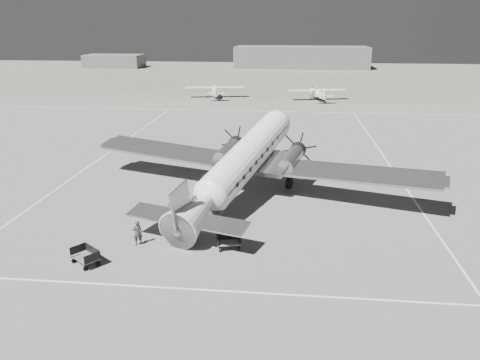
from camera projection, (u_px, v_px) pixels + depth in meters
name	position (u px, v px, depth m)	size (l,w,h in m)	color
ground	(265.00, 199.00, 37.97)	(260.00, 260.00, 0.00)	slate
taxi_line_near	(251.00, 292.00, 24.77)	(60.00, 0.15, 0.01)	silver
taxi_line_right	(417.00, 205.00, 36.79)	(0.15, 80.00, 0.01)	silver
taxi_line_left	(99.00, 159.00, 49.18)	(0.15, 60.00, 0.01)	silver
taxi_line_horizon	(278.00, 111.00, 75.69)	(90.00, 0.15, 0.01)	silver
grass_infield	(284.00, 76.00, 127.54)	(260.00, 90.00, 0.01)	#696658
hangar_main	(301.00, 57.00, 149.57)	(42.00, 14.00, 6.60)	slate
shed_secondary	(114.00, 61.00, 151.20)	(18.00, 10.00, 4.00)	#585858
dc3_airliner	(243.00, 164.00, 37.33)	(30.52, 21.17, 5.81)	#A9A9AB
light_plane_left	(215.00, 92.00, 89.10)	(11.33, 9.19, 2.35)	white
light_plane_right	(317.00, 94.00, 86.13)	(10.80, 8.77, 2.24)	white
baggage_cart_near	(229.00, 242.00, 29.48)	(1.59, 1.12, 0.90)	#585858
baggage_cart_far	(85.00, 257.00, 27.51)	(1.77, 1.25, 1.00)	#585858
ground_crew	(138.00, 233.00, 29.92)	(0.60, 0.39, 1.64)	#313131
ramp_agent	(171.00, 211.00, 33.49)	(0.78, 0.60, 1.60)	silver
passenger	(177.00, 205.00, 34.19)	(0.89, 0.58, 1.82)	silver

